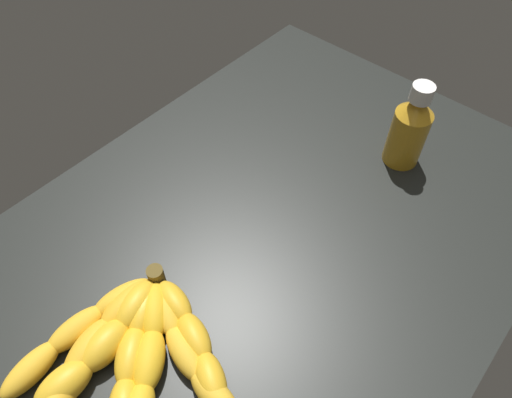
# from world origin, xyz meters

# --- Properties ---
(ground_plane) EXTENTS (0.90, 0.59, 0.05)m
(ground_plane) POSITION_xyz_m (0.00, 0.00, -0.02)
(ground_plane) COLOR black
(banana_bunch) EXTENTS (0.22, 0.22, 0.04)m
(banana_bunch) POSITION_xyz_m (0.19, -0.01, 0.02)
(banana_bunch) COLOR gold
(banana_bunch) RESTS_ON ground_plane
(honey_bottle) EXTENTS (0.05, 0.05, 0.13)m
(honey_bottle) POSITION_xyz_m (-0.27, 0.06, 0.06)
(honey_bottle) COLOR gold
(honey_bottle) RESTS_ON ground_plane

